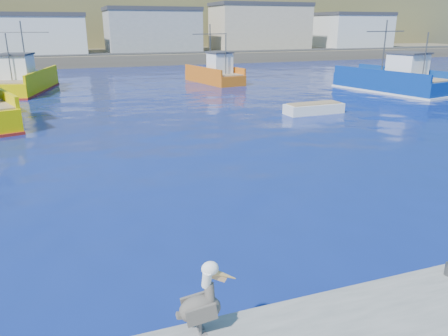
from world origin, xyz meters
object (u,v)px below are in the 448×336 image
(trawler_yellow_b, at_px, (24,81))
(boat_orange, at_px, (215,73))
(trawler_blue, at_px, (393,81))
(skiff_mid, at_px, (314,109))
(pelican, at_px, (202,303))

(trawler_yellow_b, bearing_deg, boat_orange, 0.70)
(trawler_yellow_b, xyz_separation_m, trawler_blue, (32.33, -11.45, 0.03))
(trawler_yellow_b, height_order, skiff_mid, trawler_yellow_b)
(trawler_blue, distance_m, boat_orange, 17.83)
(boat_orange, xyz_separation_m, pelican, (-13.36, -38.34, 0.11))
(boat_orange, bearing_deg, skiff_mid, -86.56)
(trawler_yellow_b, height_order, trawler_blue, trawler_blue)
(trawler_blue, relative_size, boat_orange, 1.38)
(trawler_yellow_b, height_order, pelican, trawler_yellow_b)
(trawler_yellow_b, height_order, boat_orange, trawler_yellow_b)
(trawler_blue, xyz_separation_m, boat_orange, (-13.46, 11.68, -0.01))
(pelican, bearing_deg, trawler_yellow_b, 98.22)
(trawler_blue, xyz_separation_m, pelican, (-26.82, -26.65, 0.10))
(trawler_blue, relative_size, skiff_mid, 2.70)
(trawler_blue, xyz_separation_m, skiff_mid, (-12.36, -6.64, -0.73))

